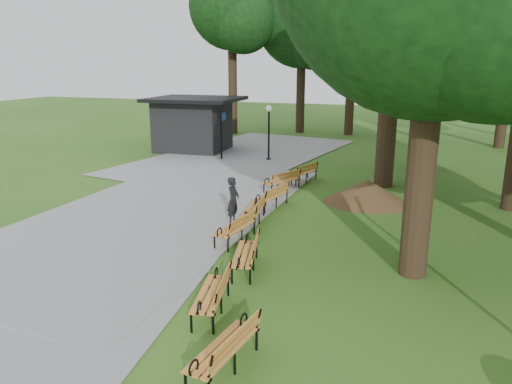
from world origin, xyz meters
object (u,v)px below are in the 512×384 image
(kiosk, at_px, (193,124))
(bench_1, at_px, (211,294))
(dirt_mound, at_px, (367,191))
(lamp_post, at_px, (269,121))
(bench_2, at_px, (245,254))
(bench_5, at_px, (271,196))
(person, at_px, (233,200))
(bench_7, at_px, (302,173))
(bench_6, at_px, (282,181))
(bench_4, at_px, (253,211))
(bench_0, at_px, (223,348))
(bench_3, at_px, (235,228))

(kiosk, bearing_deg, bench_1, -64.92)
(dirt_mound, bearing_deg, lamp_post, 131.73)
(bench_2, xyz_separation_m, bench_5, (-1.01, 5.51, 0.00))
(person, relative_size, bench_7, 0.82)
(bench_6, bearing_deg, bench_4, 30.84)
(bench_0, height_order, bench_6, same)
(bench_3, height_order, bench_5, same)
(bench_2, relative_size, bench_3, 1.00)
(dirt_mound, relative_size, bench_7, 1.45)
(bench_6, bearing_deg, lamp_post, -130.28)
(person, bearing_deg, bench_2, -154.58)
(person, distance_m, bench_5, 2.17)
(bench_5, bearing_deg, kiosk, -128.53)
(bench_3, height_order, bench_4, same)
(kiosk, height_order, bench_3, kiosk)
(bench_0, height_order, bench_5, same)
(bench_1, height_order, bench_7, same)
(bench_4, bearing_deg, person, -90.00)
(person, height_order, bench_4, person)
(dirt_mound, distance_m, bench_1, 9.81)
(bench_4, relative_size, bench_5, 1.00)
(kiosk, bearing_deg, bench_3, -61.50)
(lamp_post, bearing_deg, person, -78.75)
(bench_1, bearing_deg, bench_6, 175.92)
(bench_2, height_order, bench_7, same)
(bench_7, bearing_deg, bench_3, 18.13)
(kiosk, bearing_deg, bench_7, -37.35)
(bench_2, height_order, bench_4, same)
(bench_1, distance_m, bench_3, 4.28)
(bench_0, bearing_deg, bench_1, -141.78)
(person, distance_m, lamp_post, 10.82)
(kiosk, xyz_separation_m, bench_7, (8.12, -5.76, -1.15))
(bench_3, relative_size, bench_4, 1.00)
(bench_5, distance_m, bench_6, 2.45)
(bench_1, relative_size, bench_4, 1.00)
(kiosk, bearing_deg, bench_0, -64.65)
(dirt_mound, bearing_deg, bench_4, -131.54)
(lamp_post, bearing_deg, dirt_mound, -48.27)
(bench_1, bearing_deg, dirt_mound, 155.56)
(dirt_mound, bearing_deg, bench_5, -151.65)
(dirt_mound, xyz_separation_m, bench_2, (-2.23, -7.26, -0.02))
(dirt_mound, relative_size, bench_4, 1.45)
(dirt_mound, distance_m, bench_3, 6.31)
(bench_4, bearing_deg, bench_1, 3.25)
(bench_1, distance_m, bench_5, 7.89)
(bench_3, bearing_deg, bench_5, -171.79)
(bench_1, xyz_separation_m, bench_2, (-0.08, 2.31, 0.00))
(bench_1, relative_size, bench_2, 1.00)
(bench_5, bearing_deg, person, -5.66)
(bench_6, bearing_deg, bench_2, 36.77)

